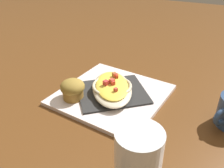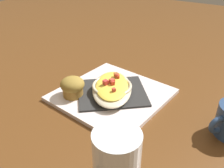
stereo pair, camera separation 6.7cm
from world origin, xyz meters
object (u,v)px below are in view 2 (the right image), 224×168
square_plate (112,95)px  stemmed_glass (117,154)px  gratin_dish (112,87)px  muffin (73,86)px

square_plate → stemmed_glass: 0.31m
gratin_dish → muffin: muffin is taller
muffin → gratin_dish: bearing=126.4°
square_plate → gratin_dish: (-0.00, -0.00, 0.03)m
square_plate → gratin_dish: size_ratio=1.27×
gratin_dish → muffin: (0.06, -0.09, 0.01)m
square_plate → muffin: 0.11m
square_plate → stemmed_glass: (0.25, 0.16, 0.09)m
square_plate → muffin: size_ratio=4.20×
square_plate → stemmed_glass: size_ratio=2.09×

